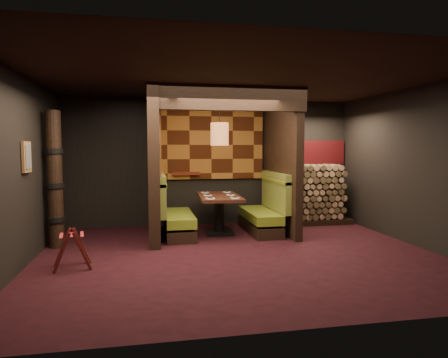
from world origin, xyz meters
The scene contains 23 objects.
floor centered at (0.00, 0.00, -0.01)m, with size 6.50×5.50×0.02m, color black.
ceiling centered at (0.00, 0.00, 2.86)m, with size 6.50×5.50×0.02m, color black.
wall_back centered at (0.00, 2.76, 1.43)m, with size 6.50×0.02×2.85m, color black.
wall_front centered at (0.00, -2.76, 1.43)m, with size 6.50×0.02×2.85m, color black.
wall_left centered at (-3.26, 0.00, 1.43)m, with size 0.02×5.50×2.85m, color black.
wall_right centered at (3.26, 0.00, 1.43)m, with size 0.02×5.50×2.85m, color black.
partition_left centered at (-1.35, 1.65, 1.43)m, with size 0.20×2.20×2.85m, color black.
partition_right centered at (1.30, 1.70, 1.43)m, with size 0.15×2.10×2.85m, color black.
header_beam centered at (-0.02, 0.70, 2.63)m, with size 2.85×0.18×0.44m, color black.
tapa_back_panel centered at (-0.02, 2.71, 1.82)m, with size 2.40×0.06×1.55m, color #985C22.
tapa_side_panel centered at (-1.23, 1.82, 1.85)m, with size 0.04×1.85×1.45m, color #985C22.
lacquer_shelf centered at (-0.60, 2.65, 1.18)m, with size 0.60×0.12×0.07m, color maroon.
booth_bench_left centered at (-0.96, 1.65, 0.40)m, with size 0.68×1.60×1.14m.
booth_bench_right centered at (0.93, 1.65, 0.40)m, with size 0.68×1.60×1.14m.
dining_table centered at (-0.04, 1.63, 0.56)m, with size 0.89×1.54×0.79m.
place_settings centered at (-0.04, 1.63, 0.80)m, with size 0.70×1.23×0.03m.
pendant_lamp centered at (-0.04, 1.58, 2.03)m, with size 0.36×0.36×1.05m.
framed_picture centered at (-3.22, 0.10, 1.62)m, with size 0.05×0.36×0.46m.
luggage_rack centered at (-2.55, -0.24, 0.30)m, with size 0.61×0.48×0.60m.
totem_column centered at (-3.05, 1.10, 1.19)m, with size 0.31×0.31×2.40m.
firewood_stack centered at (2.29, 2.35, 0.68)m, with size 1.73×0.70×1.36m.
mosaic_header centered at (2.29, 2.68, 1.64)m, with size 1.83×0.10×0.56m, color maroon.
bay_front_post centered at (1.39, 1.96, 1.43)m, with size 0.08×0.08×2.85m, color black.
Camera 1 is at (-1.46, -6.27, 1.76)m, focal length 32.00 mm.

